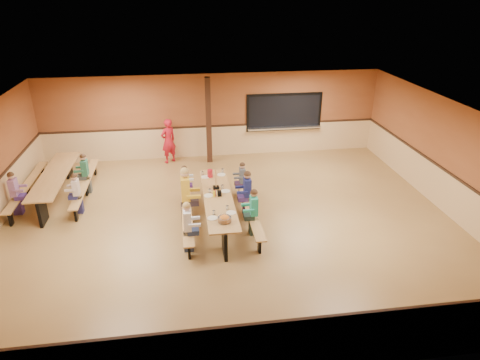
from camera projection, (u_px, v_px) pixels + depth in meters
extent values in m
plane|color=olive|center=(230.00, 223.00, 11.39)|extent=(12.00, 12.00, 0.00)
cube|color=brown|center=(213.00, 116.00, 15.26)|extent=(12.00, 0.04, 3.00)
cube|color=brown|center=(270.00, 305.00, 6.27)|extent=(12.00, 0.04, 3.00)
cube|color=brown|center=(450.00, 158.00, 11.54)|extent=(0.04, 10.00, 3.00)
cube|color=white|center=(229.00, 113.00, 10.14)|extent=(12.00, 10.00, 0.04)
cube|color=black|center=(284.00, 112.00, 15.55)|extent=(2.60, 0.06, 1.20)
cube|color=silver|center=(284.00, 128.00, 15.71)|extent=(2.70, 0.28, 0.06)
cube|color=black|center=(209.00, 121.00, 14.70)|extent=(0.18, 0.18, 3.00)
cube|color=#AB7C44|center=(218.00, 198.00, 11.14)|extent=(0.75, 3.60, 0.04)
cube|color=black|center=(225.00, 242.00, 9.90)|extent=(0.08, 0.60, 0.70)
cube|color=black|center=(213.00, 185.00, 12.69)|extent=(0.08, 0.60, 0.70)
cube|color=#AB7C44|center=(187.00, 209.00, 11.15)|extent=(0.26, 3.60, 0.04)
cube|color=black|center=(187.00, 217.00, 11.24)|extent=(0.06, 0.18, 0.41)
cube|color=#AB7C44|center=(249.00, 205.00, 11.36)|extent=(0.26, 3.60, 0.04)
cube|color=black|center=(249.00, 213.00, 11.46)|extent=(0.06, 0.18, 0.41)
cube|color=#AB7C44|center=(55.00, 175.00, 12.48)|extent=(0.75, 3.60, 0.04)
cube|color=black|center=(42.00, 211.00, 11.24)|extent=(0.08, 0.60, 0.70)
cube|color=black|center=(68.00, 166.00, 14.03)|extent=(0.08, 0.60, 0.70)
cube|color=#AB7C44|center=(27.00, 185.00, 12.50)|extent=(0.26, 3.60, 0.04)
cube|color=black|center=(28.00, 192.00, 12.59)|extent=(0.06, 0.18, 0.41)
cube|color=#AB7C44|center=(85.00, 182.00, 12.71)|extent=(0.26, 3.60, 0.04)
cube|color=black|center=(86.00, 189.00, 12.80)|extent=(0.06, 0.18, 0.41)
imported|color=red|center=(168.00, 141.00, 14.94)|extent=(0.69, 0.65, 1.59)
cylinder|color=#AF1722|center=(210.00, 173.00, 12.24)|extent=(0.16, 0.16, 0.22)
cube|color=black|center=(219.00, 193.00, 11.17)|extent=(0.10, 0.14, 0.13)
cylinder|color=yellow|center=(214.00, 194.00, 11.10)|extent=(0.06, 0.06, 0.17)
cylinder|color=#B2140F|center=(215.00, 193.00, 11.13)|extent=(0.06, 0.06, 0.17)
cube|color=black|center=(216.00, 187.00, 11.58)|extent=(0.16, 0.16, 0.06)
cube|color=#AB7C44|center=(216.00, 178.00, 11.46)|extent=(0.02, 0.09, 0.50)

